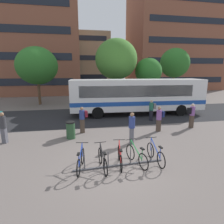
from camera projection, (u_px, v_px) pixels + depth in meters
name	position (u px, v px, depth m)	size (l,w,h in m)	color
ground	(115.00, 165.00, 8.00)	(200.00, 200.00, 0.00)	#6B605B
bus_lane_asphalt	(94.00, 116.00, 16.72)	(80.00, 7.20, 0.01)	#232326
city_bus	(138.00, 95.00, 17.07)	(12.13, 3.16, 3.20)	white
bike_rack	(119.00, 164.00, 7.91)	(3.91, 0.31, 0.70)	#47474C
parked_bicycle_blue_0	(81.00, 161.00, 7.54)	(0.53, 1.70, 0.99)	black
parked_bicycle_black_1	(103.00, 160.00, 7.59)	(0.52, 1.72, 0.99)	black
parked_bicycle_red_2	(120.00, 157.00, 7.87)	(0.52, 1.71, 0.99)	black
parked_bicycle_green_3	(136.00, 156.00, 7.99)	(0.62, 1.68, 0.99)	black
parked_bicycle_blue_4	(155.00, 154.00, 8.16)	(0.52, 1.72, 0.99)	black
commuter_navy_pack_0	(3.00, 126.00, 10.25)	(0.60, 0.48, 1.75)	#565660
commuter_maroon_pack_1	(83.00, 118.00, 11.98)	(0.58, 0.44, 1.71)	#47382D
commuter_black_pack_2	(132.00, 126.00, 10.18)	(0.37, 0.55, 1.76)	#565660
commuter_black_pack_4	(192.00, 114.00, 13.04)	(0.54, 0.37, 1.74)	#47382D
commuter_navy_pack_5	(159.00, 117.00, 12.29)	(0.58, 0.42, 1.67)	#47382D
commuter_grey_pack_6	(152.00, 109.00, 14.98)	(0.56, 0.39, 1.69)	black
trash_bin	(71.00, 130.00, 11.07)	(0.55, 0.55, 1.03)	#284C2D
street_tree_0	(175.00, 63.00, 27.16)	(4.23, 4.23, 7.16)	brown
street_tree_1	(148.00, 71.00, 22.53)	(3.23, 3.23, 5.47)	brown
street_tree_2	(37.00, 66.00, 21.50)	(4.70, 4.70, 6.67)	brown
street_tree_3	(116.00, 59.00, 21.14)	(4.74, 4.74, 7.50)	brown
building_left_wing	(23.00, 50.00, 33.08)	(19.48, 12.84, 15.16)	brown
building_right_wing	(173.00, 38.00, 40.86)	(18.21, 12.36, 21.97)	brown
building_centre_block	(74.00, 61.00, 47.87)	(16.94, 11.47, 12.89)	tan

